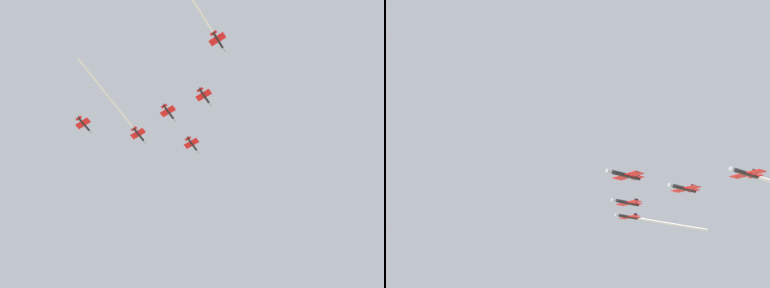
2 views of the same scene
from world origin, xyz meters
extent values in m
cylinder|color=black|center=(19.19, -1.12, 199.40)|extent=(3.57, 8.55, 1.05)
cone|color=#9EA3AD|center=(20.76, -6.15, 199.40)|extent=(1.53, 2.13, 1.00)
cube|color=red|center=(19.05, -0.66, 199.36)|extent=(8.23, 5.21, 0.17)
cube|color=red|center=(18.07, 2.49, 199.40)|extent=(3.51, 2.25, 0.17)
cube|color=black|center=(18.09, 2.41, 200.27)|extent=(0.60, 1.51, 1.72)
cylinder|color=black|center=(31.92, 23.13, 198.96)|extent=(3.57, 8.55, 1.05)
cone|color=#9EA3AD|center=(33.49, 18.09, 198.96)|extent=(1.53, 2.13, 1.00)
cube|color=red|center=(31.78, 23.58, 198.91)|extent=(8.23, 5.21, 0.17)
cube|color=red|center=(30.80, 26.73, 198.96)|extent=(3.51, 2.25, 0.17)
cube|color=black|center=(30.82, 26.66, 199.82)|extent=(0.60, 1.51, 1.72)
cylinder|color=black|center=(-5.05, 11.61, 198.90)|extent=(3.57, 8.55, 1.05)
cone|color=#9EA3AD|center=(-3.49, 6.58, 198.90)|extent=(1.53, 2.13, 1.00)
cube|color=red|center=(-5.20, 12.07, 198.85)|extent=(8.23, 5.21, 0.17)
cube|color=red|center=(-6.18, 15.22, 198.90)|extent=(3.51, 2.25, 0.17)
cube|color=black|center=(-6.15, 15.14, 199.76)|extent=(0.60, 1.51, 1.72)
cylinder|color=black|center=(12.86, 19.22, 199.58)|extent=(3.57, 8.55, 1.05)
cone|color=#9EA3AD|center=(14.43, 14.19, 199.58)|extent=(1.53, 2.13, 1.00)
cube|color=red|center=(12.72, 19.68, 199.54)|extent=(8.23, 5.21, 0.17)
cube|color=red|center=(11.74, 22.82, 199.58)|extent=(3.51, 2.25, 0.17)
cube|color=black|center=(11.76, 22.75, 200.45)|extent=(0.60, 1.51, 1.72)
cylinder|color=black|center=(-29.30, 24.34, 199.96)|extent=(3.57, 8.55, 1.05)
cone|color=#9EA3AD|center=(-27.73, 19.31, 199.96)|extent=(1.53, 2.13, 1.00)
cube|color=red|center=(-29.44, 24.80, 199.92)|extent=(8.23, 5.21, 0.17)
cube|color=red|center=(-30.42, 27.95, 199.96)|extent=(3.51, 2.25, 0.17)
cube|color=black|center=(-30.40, 27.88, 200.83)|extent=(0.60, 1.51, 1.72)
cylinder|color=white|center=(-36.55, 47.62, 199.96)|extent=(12.63, 38.53, 0.74)
camera|label=1|loc=(-66.94, 71.12, 3.02)|focal=41.75mm
camera|label=2|loc=(112.18, -49.63, 169.61)|focal=43.01mm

